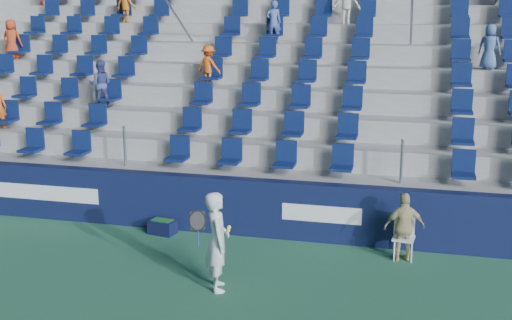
# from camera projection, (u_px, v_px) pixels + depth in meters

# --- Properties ---
(ground) EXTENTS (70.00, 70.00, 0.00)m
(ground) POSITION_uv_depth(u_px,v_px,m) (203.00, 299.00, 10.48)
(ground) COLOR #2D6948
(ground) RESTS_ON ground
(sponsor_wall) EXTENTS (24.00, 0.32, 1.20)m
(sponsor_wall) POSITION_uv_depth(u_px,v_px,m) (251.00, 207.00, 13.31)
(sponsor_wall) COLOR #10173C
(sponsor_wall) RESTS_ON ground
(grandstand) EXTENTS (24.00, 8.17, 6.63)m
(grandstand) POSITION_uv_depth(u_px,v_px,m) (296.00, 100.00, 17.76)
(grandstand) COLOR #A7A7A1
(grandstand) RESTS_ON ground
(tennis_player) EXTENTS (0.71, 0.73, 1.70)m
(tennis_player) POSITION_uv_depth(u_px,v_px,m) (217.00, 241.00, 10.66)
(tennis_player) COLOR silver
(tennis_player) RESTS_ON ground
(line_judge_chair) EXTENTS (0.43, 0.44, 0.89)m
(line_judge_chair) POSITION_uv_depth(u_px,v_px,m) (404.00, 232.00, 12.12)
(line_judge_chair) COLOR white
(line_judge_chair) RESTS_ON ground
(line_judge) EXTENTS (0.83, 0.53, 1.31)m
(line_judge) POSITION_uv_depth(u_px,v_px,m) (404.00, 227.00, 11.95)
(line_judge) COLOR tan
(line_judge) RESTS_ON ground
(ball_bin) EXTENTS (0.59, 0.44, 0.30)m
(ball_bin) POSITION_uv_depth(u_px,v_px,m) (163.00, 226.00, 13.46)
(ball_bin) COLOR black
(ball_bin) RESTS_ON ground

